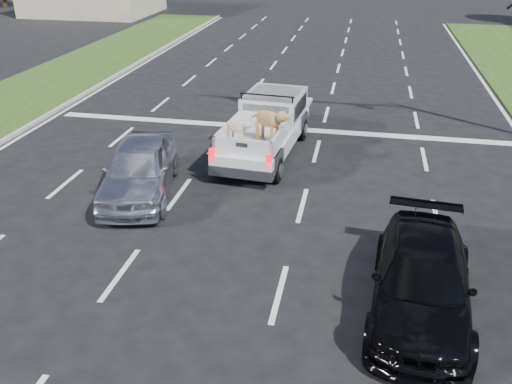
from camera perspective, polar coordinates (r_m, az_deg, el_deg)
ground at (r=11.69m, az=-6.18°, el=-9.58°), size 160.00×160.00×0.00m
road_markings at (r=17.25m, az=0.14°, el=3.02°), size 17.75×60.00×0.01m
pickup_truck at (r=17.77m, az=1.11°, el=6.93°), size 2.37×5.45×1.99m
silver_sedan at (r=15.38m, az=-12.19°, el=2.47°), size 2.70×4.76×1.53m
black_coupe at (r=11.03m, az=17.03°, el=-8.90°), size 2.25×4.75×1.34m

